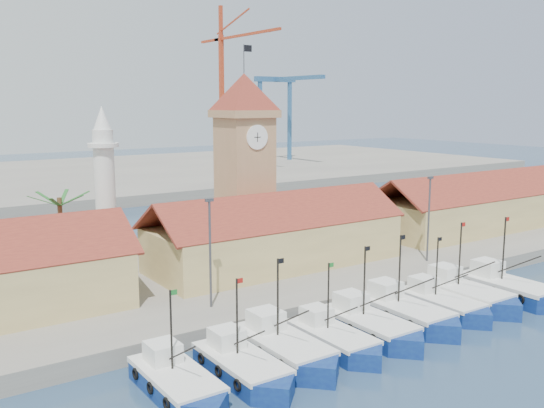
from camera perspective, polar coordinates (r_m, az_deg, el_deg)
ground at (r=49.49m, az=13.95°, el=-12.20°), size 400.00×400.00×0.00m
quay at (r=66.71m, az=-1.61°, el=-5.55°), size 140.00×32.00×1.50m
terminal at (r=145.49m, az=-20.26°, el=2.17°), size 240.00×80.00×2.00m
boat_0 at (r=39.72m, az=-8.79°, el=-16.49°), size 3.39×9.28×7.03m
boat_1 at (r=41.45m, az=-2.63°, el=-15.22°), size 3.41×9.35×7.07m
boat_2 at (r=44.03m, az=1.25°, el=-13.59°), size 3.71×10.15×7.68m
boat_3 at (r=46.06m, az=5.93°, el=-12.69°), size 3.29×9.01×6.82m
boat_4 at (r=48.76m, az=9.32°, el=-11.40°), size 3.61×9.89×7.48m
boat_5 at (r=52.05m, az=12.54°, el=-10.10°), size 3.74×10.25×7.75m
boat_6 at (r=55.18m, az=15.78°, el=-9.18°), size 3.38×9.25×7.00m
boat_7 at (r=58.10m, az=17.83°, el=-8.24°), size 3.79×10.39×7.86m
boat_8 at (r=61.03m, az=21.52°, el=-7.58°), size 3.89×10.66×8.07m
hall_center at (r=62.70m, az=0.35°, el=-3.48°), size 27.04×10.13×7.61m
hall_right at (r=84.73m, az=18.45°, el=-0.56°), size 31.20×10.13×7.61m
clock_tower at (r=66.40m, az=-2.59°, el=4.21°), size 5.80×5.80×22.70m
minaret at (r=62.07m, az=-15.44°, el=1.44°), size 3.00×3.00×16.30m
palm_tree at (r=59.34m, az=-19.22°, el=-2.53°), size 5.60×5.03×8.39m
lamp_posts at (r=56.23m, az=5.42°, el=-2.43°), size 80.70×0.25×9.03m
crane_red_right at (r=154.05m, az=-4.41°, el=11.79°), size 1.00×35.69×39.77m
gantry at (r=167.65m, az=0.95°, el=10.17°), size 13.00×22.00×23.20m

